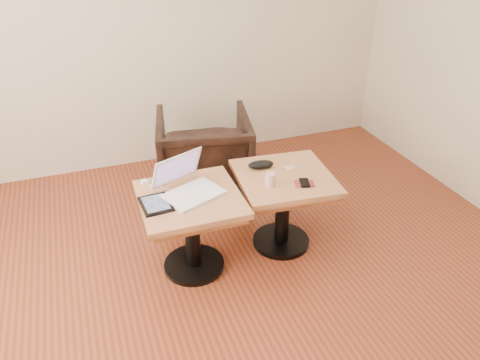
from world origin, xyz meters
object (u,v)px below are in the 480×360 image
object	(u,v)px
laptop	(188,186)
striped_cup	(270,180)
armchair	(204,154)
side_table_left	(191,215)
side_table_right	(284,193)

from	to	relation	value
laptop	striped_cup	size ratio (longest dim) A/B	5.15
striped_cup	armchair	size ratio (longest dim) A/B	0.11
laptop	armchair	world-z (taller)	laptop
laptop	striped_cup	world-z (taller)	laptop
armchair	laptop	bearing A→B (deg)	80.46
laptop	side_table_left	bearing A→B (deg)	-115.60
side_table_left	armchair	bearing A→B (deg)	69.96
striped_cup	armchair	xyz separation A→B (m)	(-0.16, 0.97, -0.26)
side_table_left	laptop	size ratio (longest dim) A/B	1.41
side_table_left	laptop	xyz separation A→B (m)	(0.00, 0.05, 0.19)
laptop	side_table_right	bearing A→B (deg)	-23.33
side_table_left	armchair	size ratio (longest dim) A/B	0.83
armchair	striped_cup	bearing A→B (deg)	111.56
side_table_right	striped_cup	world-z (taller)	striped_cup
side_table_left	side_table_right	bearing A→B (deg)	4.08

